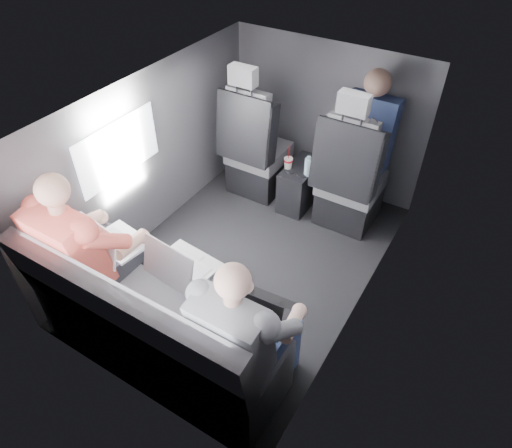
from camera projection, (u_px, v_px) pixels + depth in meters
The scene contains 20 objects.
floor at pixel (249, 261), 3.64m from camera, with size 2.60×2.60×0.00m, color black.
ceiling at pixel (246, 103), 2.76m from camera, with size 2.60×2.60×0.00m, color #B2B2AD.
panel_left at pixel (150, 157), 3.55m from camera, with size 0.02×2.60×1.35m, color #56565B.
panel_right at pixel (370, 238), 2.84m from camera, with size 0.02×2.60×1.35m, color #56565B.
panel_front at pixel (326, 118), 4.04m from camera, with size 1.80×0.02×1.35m, color #56565B.
panel_back at pixel (114, 321), 2.36m from camera, with size 1.80×0.02×1.35m, color #56565B.
side_window at pixel (119, 150), 3.21m from camera, with size 0.02×0.75×0.42m, color white.
seatbelt at pixel (347, 152), 3.37m from camera, with size 0.05×0.01×0.65m, color black.
front_seat_left at pixel (255, 154), 4.10m from camera, with size 0.52×0.58×1.26m.
front_seat_right at pixel (349, 184), 3.75m from camera, with size 0.52×0.58×1.26m.
center_console at pixel (301, 185), 4.08m from camera, with size 0.24×0.48×0.41m.
rear_bench at pixel (155, 332), 2.75m from camera, with size 1.60×0.57×0.92m.
soda_cup at pixel (288, 163), 3.88m from camera, with size 0.08×0.08×0.23m.
water_bottle at pixel (308, 167), 3.79m from camera, with size 0.06×0.06×0.18m.
laptop_white at pixel (113, 241), 2.88m from camera, with size 0.39×0.38×0.26m.
laptop_silver at pixel (181, 264), 2.72m from camera, with size 0.40×0.37×0.27m.
laptop_black at pixel (261, 311), 2.46m from camera, with size 0.34×0.31×0.23m.
passenger_rear_left at pixel (91, 250), 2.81m from camera, with size 0.53×0.64×1.26m.
passenger_rear_right at pixel (247, 332), 2.37m from camera, with size 0.48×0.61×1.19m.
passenger_front_right at pixel (369, 133), 3.68m from camera, with size 0.41×0.41×0.85m.
Camera 1 is at (1.38, -2.17, 2.59)m, focal length 32.00 mm.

